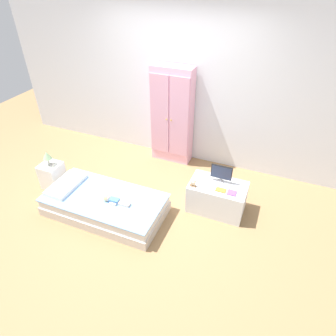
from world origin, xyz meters
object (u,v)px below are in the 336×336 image
Objects in this scene: book_orange at (221,190)px; book_purple at (232,193)px; wardrobe at (172,116)px; nightstand at (53,175)px; tv_monitor at (221,173)px; table_lamp at (47,156)px; tv_stand at (217,197)px; doll at (111,200)px; bed at (105,205)px; rocking_horse_toy at (194,183)px.

book_orange and book_purple have the same top height.
book_purple is at bearing -40.52° from wardrobe.
tv_monitor is (2.53, 0.55, 0.39)m from nightstand.
table_lamp is at bearing -172.10° from book_orange.
table_lamp is at bearing -134.31° from wardrobe.
book_orange is (0.06, -0.11, 0.23)m from tv_stand.
nightstand is at bearing -167.83° from tv_monitor.
tv_monitor reaches higher than nightstand.
wardrobe reaches higher than tv_monitor.
wardrobe is at bearing 83.54° from doll.
doll is 0.50× the size of tv_stand.
tv_stand is at bearing 28.97° from doll.
table_lamp is 2.07m from wardrobe.
nightstand is at bearing 169.19° from bed.
table_lamp is 2.08× the size of rocking_horse_toy.
wardrobe is at bearing 139.48° from book_purple.
table_lamp is 2.76m from book_purple.
book_orange is 0.15m from book_purple.
wardrobe is at bearing 45.69° from nightstand.
table_lamp is (-1.24, 0.25, 0.25)m from doll.
rocking_horse_toy is (1.13, 0.51, 0.35)m from bed.
nightstand is 2.57m from tv_stand.
tv_stand is at bearing 10.44° from nightstand.
nightstand reaches higher than bed.
book_orange reaches higher than doll.
wardrobe is at bearing 136.02° from book_orange.
tv_stand is (1.29, 0.71, -0.10)m from doll.
wardrobe reaches higher than bed.
tv_stand is at bearing 25.10° from bed.
table_lamp reaches higher than doll.
doll is 1.34× the size of tv_monitor.
bed is 1.59m from tv_stand.
book_orange is (0.37, 0.05, -0.04)m from rocking_horse_toy.
bed is 14.81× the size of rocking_horse_toy.
wardrobe is at bearing 139.91° from tv_monitor.
book_orange is (2.59, 0.36, 0.25)m from nightstand.
tv_monitor is 2.14× the size of book_orange.
rocking_horse_toy is at bearing -171.57° from book_orange.
tv_monitor is at bearing 37.62° from rocking_horse_toy.
tv_stand is (2.53, 0.47, 0.02)m from nightstand.
table_lamp is at bearing -172.19° from rocking_horse_toy.
wardrobe is (0.19, 1.72, 0.51)m from doll.
nightstand is at bearing 0.00° from table_lamp.
tv_monitor is at bearing 12.17° from table_lamp.
rocking_horse_toy is at bearing 29.42° from doll.
table_lamp reaches higher than bed.
nightstand is at bearing -172.10° from book_orange.
bed is 1.85m from wardrobe.
rocking_horse_toy is (2.22, 0.30, -0.08)m from table_lamp.
book_purple is at bearing 19.01° from bed.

